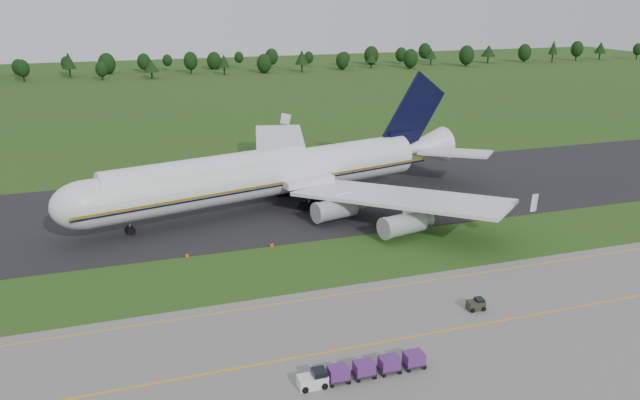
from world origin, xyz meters
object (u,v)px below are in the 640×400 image
object	(u,v)px
baggage_train	(361,370)
aircraft	(272,173)
utility_cart	(476,305)
edge_markers	(230,251)

from	to	relation	value
baggage_train	aircraft	bearing A→B (deg)	85.27
baggage_train	utility_cart	xyz separation A→B (m)	(18.08, 8.55, -0.31)
edge_markers	aircraft	bearing A→B (deg)	59.17
baggage_train	utility_cart	world-z (taller)	baggage_train
baggage_train	edge_markers	xyz separation A→B (m)	(-6.48, 34.77, -0.64)
utility_cart	edge_markers	size ratio (longest dim) A/B	0.16
aircraft	baggage_train	distance (m)	53.41
baggage_train	edge_markers	world-z (taller)	baggage_train
baggage_train	utility_cart	bearing A→B (deg)	25.29
utility_cart	baggage_train	bearing A→B (deg)	-154.71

